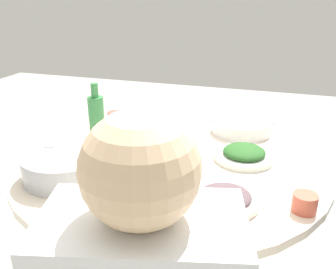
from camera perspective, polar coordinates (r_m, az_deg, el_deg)
round_dining_table at (r=1.58m, az=0.34°, el=-6.03°), size 1.28×1.28×0.72m
rice_bowl at (r=1.42m, az=-15.50°, el=-4.50°), size 0.32×0.32×0.11m
soup_bowl at (r=1.84m, az=11.29°, el=1.24°), size 0.31×0.29×0.06m
dish_shrimp at (r=1.73m, az=-4.42°, el=-0.07°), size 0.21×0.21×0.04m
dish_greens at (r=1.55m, az=11.65°, el=-3.01°), size 0.24×0.24×0.06m
dish_eggplant at (r=1.23m, az=8.81°, el=-9.71°), size 0.23×0.23×0.05m
green_bottle at (r=1.78m, az=-11.00°, el=3.05°), size 0.07×0.07×0.25m
tea_cup_near at (r=1.25m, az=20.35°, el=-9.87°), size 0.08×0.08×0.06m
tea_cup_far at (r=1.95m, az=-8.22°, el=2.65°), size 0.07×0.07×0.06m
tea_cup_side at (r=1.18m, az=-7.90°, el=-10.41°), size 0.06×0.06×0.07m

